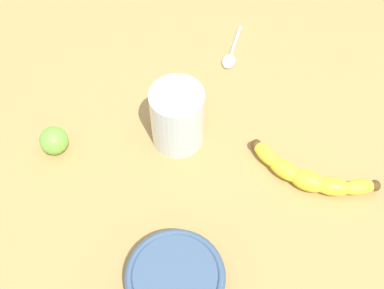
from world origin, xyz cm
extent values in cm
cube|color=#B0894C|center=(0.00, 0.00, 1.50)|extent=(120.00, 120.00, 3.00)
ellipsoid|color=yellow|center=(-8.10, 2.42, 4.63)|extent=(3.31, 6.18, 2.35)
ellipsoid|color=yellow|center=(-9.26, 6.15, 4.63)|extent=(4.99, 6.50, 2.81)
ellipsoid|color=yellow|center=(-11.33, 9.46, 4.63)|extent=(6.25, 6.61, 3.26)
ellipsoid|color=yellow|center=(-14.17, 12.13, 4.63)|extent=(6.40, 5.71, 2.81)
ellipsoid|color=yellow|center=(-17.60, 13.98, 4.63)|extent=(6.32, 4.29, 2.35)
sphere|color=#513819|center=(-7.65, -0.18, 4.63)|extent=(1.79, 1.79, 1.79)
sphere|color=#513819|center=(-20.07, 14.93, 4.63)|extent=(1.79, 1.79, 1.79)
cylinder|color=silver|center=(2.53, -8.19, 8.64)|extent=(8.60, 8.60, 11.28)
cylinder|color=gray|center=(2.53, -8.19, 8.56)|extent=(8.10, 8.10, 10.63)
cylinder|color=#3D5675|center=(14.05, 14.26, 5.04)|extent=(11.64, 11.64, 4.09)
torus|color=#3D5675|center=(14.05, 14.26, 6.49)|extent=(13.85, 13.85, 1.20)
sphere|color=#75C142|center=(21.40, -15.39, 5.33)|extent=(4.67, 4.67, 4.67)
ellipsoid|color=silver|center=(-13.28, -18.87, 3.40)|extent=(4.22, 4.26, 0.80)
cube|color=silver|center=(-16.83, -22.60, 3.40)|extent=(6.23, 6.50, 0.25)
camera|label=1|loc=(22.94, 36.51, 75.32)|focal=48.63mm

